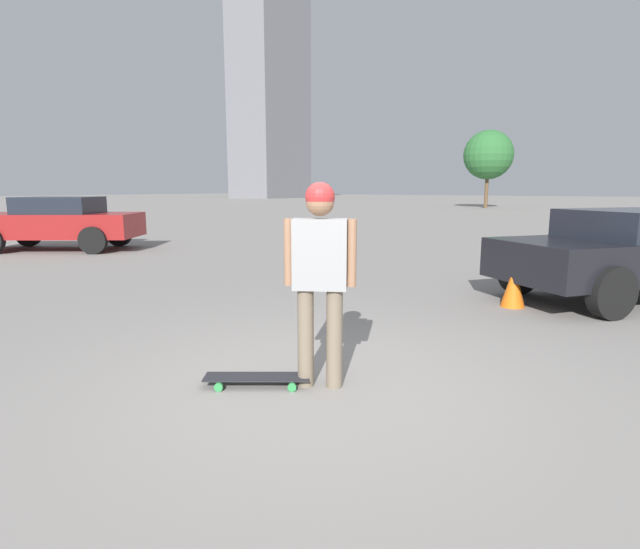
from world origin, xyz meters
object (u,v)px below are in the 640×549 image
at_px(person, 320,266).
at_px(car_parked_far, 58,222).
at_px(car_parked_near, 629,252).
at_px(traffic_cone, 514,286).
at_px(skateboard, 257,378).

bearing_deg(person, car_parked_far, 132.48).
xyz_separation_m(person, car_parked_near, (2.02, 5.52, -0.32)).
height_order(car_parked_far, traffic_cone, car_parked_far).
distance_m(person, skateboard, 1.13).
bearing_deg(car_parked_near, person, 17.14).
relative_size(person, car_parked_near, 0.41).
height_order(skateboard, traffic_cone, traffic_cone).
bearing_deg(person, skateboard, -174.61).
distance_m(skateboard, car_parked_near, 6.37).
bearing_deg(skateboard, person, 179.77).
bearing_deg(car_parked_near, skateboard, 14.18).
xyz_separation_m(person, traffic_cone, (0.69, 4.01, -0.75)).
relative_size(person, traffic_cone, 2.85).
height_order(car_parked_near, traffic_cone, car_parked_near).
height_order(person, skateboard, person).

